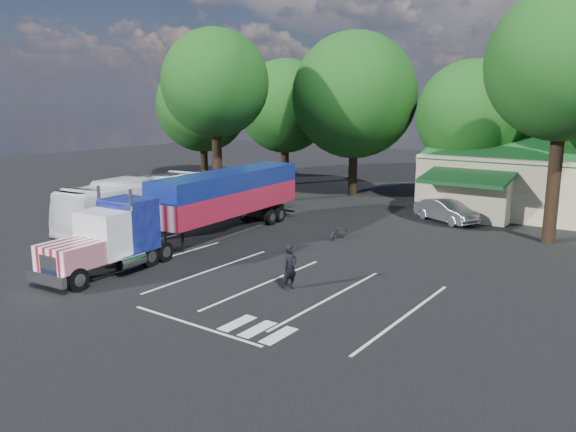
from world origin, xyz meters
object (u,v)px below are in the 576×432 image
Objects in this scene: woman at (290,267)px; silver_sedan at (446,211)px; semi_truck at (202,203)px; tour_bus at (138,202)px; bicycle at (339,232)px.

woman is 0.43× the size of silver_sedan.
semi_truck is 15.67m from silver_sedan.
semi_truck reaches higher than woman.
woman is 16.51m from silver_sedan.
semi_truck is 5.93m from tour_bus.
tour_bus is (-5.88, 0.38, -0.62)m from semi_truck.
bicycle is at bearing 32.31° from woman.
semi_truck is 7.75m from bicycle.
semi_truck is at bearing -136.81° from bicycle.
bicycle is 12.59m from tour_bus.
silver_sedan is (3.20, 7.95, 0.32)m from bicycle.
semi_truck is at bearing -10.52° from tour_bus.
woman is 8.98m from bicycle.
semi_truck is 9.66× the size of woman.
woman reaches higher than bicycle.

